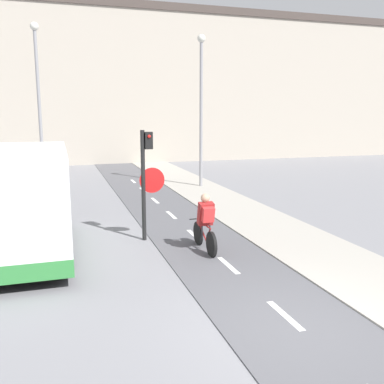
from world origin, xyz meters
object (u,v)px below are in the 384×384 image
street_lamp_sidewalk (201,96)px  van (26,204)px  traffic_light_pole (146,173)px  cyclist_near (205,224)px  street_lamp_far (38,90)px

street_lamp_sidewalk → van: street_lamp_sidewalk is taller
traffic_light_pole → cyclist_near: size_ratio=1.81×
traffic_light_pole → cyclist_near: 2.13m
traffic_light_pole → van: bearing=-171.5°
traffic_light_pole → van: traffic_light_pole is taller
cyclist_near → street_lamp_far: bearing=110.8°
street_lamp_far → cyclist_near: size_ratio=4.41×
street_lamp_sidewalk → traffic_light_pole: bearing=-118.1°
street_lamp_sidewalk → cyclist_near: bearing=-107.9°
street_lamp_far → van: street_lamp_far is taller
van → street_lamp_far: bearing=89.4°
traffic_light_pole → cyclist_near: (1.15, -1.40, -1.12)m
street_lamp_sidewalk → cyclist_near: (-2.88, -8.95, -3.42)m
cyclist_near → van: 4.25m
traffic_light_pole → van: (-2.95, -0.44, -0.57)m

